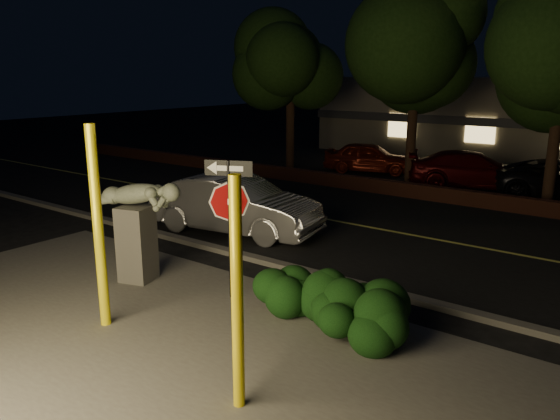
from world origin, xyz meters
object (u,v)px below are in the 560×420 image
object	(u,v)px
signpost	(229,202)
parked_car_red	(369,157)
parked_car_darkred	(473,170)
silver_sedan	(235,204)
yellow_pole_right	(237,296)
yellow_pole_left	(98,229)
sculpture	(137,220)

from	to	relation	value
signpost	parked_car_red	distance (m)	14.57
signpost	parked_car_darkred	world-z (taller)	signpost
silver_sedan	parked_car_red	bearing A→B (deg)	-1.15
yellow_pole_right	parked_car_darkred	world-z (taller)	yellow_pole_right
yellow_pole_left	parked_car_darkred	world-z (taller)	yellow_pole_left
sculpture	parked_car_red	size ratio (longest dim) A/B	0.55
yellow_pole_right	signpost	bearing A→B (deg)	133.51
yellow_pole_left	signpost	size ratio (longest dim) A/B	1.29
parked_car_red	parked_car_darkred	bearing A→B (deg)	-115.49
yellow_pole_right	sculpture	world-z (taller)	yellow_pole_right
parked_car_darkred	yellow_pole_right	bearing A→B (deg)	164.80
yellow_pole_left	signpost	bearing A→B (deg)	66.15
yellow_pole_right	parked_car_red	world-z (taller)	yellow_pole_right
signpost	sculpture	xyz separation A→B (m)	(-2.13, -0.46, -0.59)
sculpture	silver_sedan	size ratio (longest dim) A/B	0.45
silver_sedan	parked_car_darkred	bearing A→B (deg)	-27.24
yellow_pole_right	sculpture	distance (m)	5.04
yellow_pole_left	sculpture	xyz separation A→B (m)	(-1.17, 1.70, -0.41)
silver_sedan	parked_car_red	world-z (taller)	silver_sedan
yellow_pole_right	parked_car_red	xyz separation A→B (m)	(-6.80, 16.42, -0.88)
yellow_pole_right	parked_car_darkred	distance (m)	15.96
yellow_pole_right	parked_car_darkred	xyz separation A→B (m)	(-2.13, 15.80, -0.85)
sculpture	silver_sedan	bearing A→B (deg)	84.07
yellow_pole_left	yellow_pole_right	xyz separation A→B (m)	(3.40, -0.41, -0.19)
sculpture	silver_sedan	xyz separation A→B (m)	(-0.78, 3.87, -0.53)
signpost	sculpture	world-z (taller)	signpost
yellow_pole_left	silver_sedan	bearing A→B (deg)	109.30
sculpture	silver_sedan	distance (m)	3.98
sculpture	parked_car_red	xyz separation A→B (m)	(-2.23, 14.31, -0.66)
sculpture	yellow_pole_right	bearing A→B (deg)	-42.13
yellow_pole_left	sculpture	bearing A→B (deg)	124.53
yellow_pole_right	parked_car_red	distance (m)	17.79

